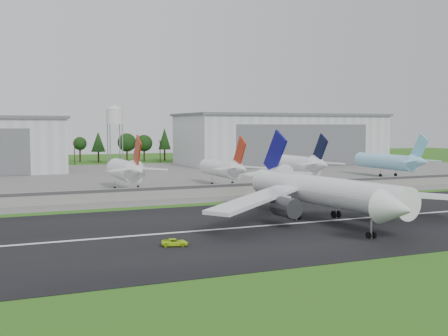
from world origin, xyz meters
name	(u,v)px	position (x,y,z in m)	size (l,w,h in m)	color
ground	(356,230)	(0.00, 0.00, 0.00)	(600.00, 600.00, 0.00)	#256317
runway	(326,221)	(0.00, 10.00, 0.05)	(320.00, 60.00, 0.10)	black
runway_centerline	(326,221)	(0.00, 10.00, 0.11)	(220.00, 1.00, 0.02)	white
apron	(165,176)	(0.00, 120.00, 0.05)	(320.00, 150.00, 0.10)	slate
blast_fence	(235,189)	(0.00, 54.99, 1.81)	(240.00, 0.61, 3.50)	gray
hangar_east	(281,139)	(75.00, 164.92, 12.63)	(102.00, 47.00, 25.20)	silver
water_tower	(115,115)	(-5.00, 185.00, 24.55)	(8.40, 8.40, 29.40)	#99999E
utility_poles	(119,163)	(0.00, 200.00, 0.00)	(230.00, 3.00, 12.00)	black
treeline	(113,162)	(0.00, 215.00, 0.00)	(320.00, 16.00, 22.00)	black
main_airliner	(324,198)	(-0.73, 9.57, 4.89)	(56.92, 59.26, 18.17)	white
ground_vehicle	(175,242)	(-35.32, -0.57, 0.70)	(1.98, 4.28, 1.19)	#C0EB1B
parked_jet_red_a	(127,170)	(-24.65, 76.58, 6.29)	(7.36, 31.29, 16.80)	white
parked_jet_red_b	(224,168)	(6.12, 76.51, 5.89)	(7.36, 31.29, 16.37)	white
parked_jet_navy	(301,164)	(33.83, 76.59, 6.38)	(7.36, 31.29, 16.90)	white
parked_jet_skyblue	(391,161)	(75.40, 81.56, 6.10)	(7.36, 37.29, 16.66)	#92DBFD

